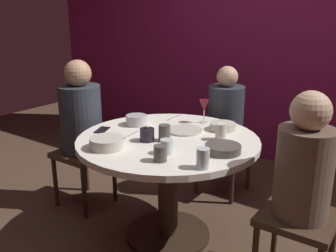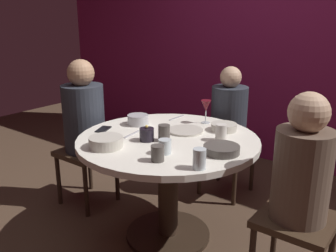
{
  "view_description": "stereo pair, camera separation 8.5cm",
  "coord_description": "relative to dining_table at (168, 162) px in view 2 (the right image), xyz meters",
  "views": [
    {
      "loc": [
        1.32,
        -1.9,
        1.54
      ],
      "look_at": [
        0.0,
        0.0,
        0.83
      ],
      "focal_mm": 39.3,
      "sensor_mm": 36.0,
      "label": 1
    },
    {
      "loc": [
        1.39,
        -1.85,
        1.54
      ],
      "look_at": [
        0.0,
        0.0,
        0.83
      ],
      "focal_mm": 39.3,
      "sensor_mm": 36.0,
      "label": 2
    }
  ],
  "objects": [
    {
      "name": "ground_plane",
      "position": [
        0.0,
        0.0,
        -0.57
      ],
      "size": [
        8.0,
        8.0,
        0.0
      ],
      "primitive_type": "plane",
      "color": "#4C3828"
    },
    {
      "name": "back_wall",
      "position": [
        0.0,
        1.86,
        0.73
      ],
      "size": [
        6.0,
        0.1,
        2.6
      ],
      "primitive_type": "cube",
      "color": "maroon",
      "rests_on": "ground"
    },
    {
      "name": "dining_table",
      "position": [
        0.0,
        0.0,
        0.0
      ],
      "size": [
        1.21,
        1.21,
        0.75
      ],
      "color": "silver",
      "rests_on": "ground"
    },
    {
      "name": "seated_diner_left",
      "position": [
        -0.84,
        0.0,
        0.17
      ],
      "size": [
        0.4,
        0.4,
        1.21
      ],
      "rotation": [
        0.0,
        0.0,
        6.28
      ],
      "color": "#3F2D1E",
      "rests_on": "ground"
    },
    {
      "name": "seated_diner_back",
      "position": [
        0.0,
        0.86,
        0.12
      ],
      "size": [
        0.4,
        0.4,
        1.13
      ],
      "rotation": [
        0.0,
        0.0,
        4.71
      ],
      "color": "#3F2D1E",
      "rests_on": "ground"
    },
    {
      "name": "seated_diner_right",
      "position": [
        0.88,
        0.0,
        0.15
      ],
      "size": [
        0.4,
        0.4,
        1.17
      ],
      "rotation": [
        0.0,
        0.0,
        3.14
      ],
      "color": "#3F2D1E",
      "rests_on": "ground"
    },
    {
      "name": "candle_holder",
      "position": [
        -0.07,
        -0.13,
        0.22
      ],
      "size": [
        0.09,
        0.09,
        0.11
      ],
      "color": "black",
      "rests_on": "dining_table"
    },
    {
      "name": "wine_glass",
      "position": [
        0.02,
        0.44,
        0.3
      ],
      "size": [
        0.08,
        0.08,
        0.18
      ],
      "color": "silver",
      "rests_on": "dining_table"
    },
    {
      "name": "dinner_plate",
      "position": [
        0.02,
        0.18,
        0.18
      ],
      "size": [
        0.25,
        0.25,
        0.01
      ],
      "primitive_type": "cylinder",
      "color": "beige",
      "rests_on": "dining_table"
    },
    {
      "name": "cell_phone",
      "position": [
        -0.47,
        -0.14,
        0.18
      ],
      "size": [
        0.12,
        0.16,
        0.01
      ],
      "primitive_type": "cube",
      "rotation": [
        0.0,
        0.0,
        0.4
      ],
      "color": "black",
      "rests_on": "dining_table"
    },
    {
      "name": "bowl_serving_large",
      "position": [
        -0.36,
        0.11,
        0.21
      ],
      "size": [
        0.16,
        0.16,
        0.07
      ],
      "primitive_type": "cylinder",
      "color": "#B7B7BC",
      "rests_on": "dining_table"
    },
    {
      "name": "bowl_salad_center",
      "position": [
        -0.19,
        -0.38,
        0.21
      ],
      "size": [
        0.21,
        0.21,
        0.07
      ],
      "primitive_type": "cylinder",
      "color": "beige",
      "rests_on": "dining_table"
    },
    {
      "name": "bowl_small_white",
      "position": [
        0.22,
        0.36,
        0.2
      ],
      "size": [
        0.18,
        0.18,
        0.05
      ],
      "primitive_type": "cylinder",
      "color": "beige",
      "rests_on": "dining_table"
    },
    {
      "name": "bowl_sauce_side",
      "position": [
        0.42,
        -0.04,
        0.2
      ],
      "size": [
        0.22,
        0.22,
        0.05
      ],
      "primitive_type": "cylinder",
      "color": "#4C4742",
      "rests_on": "dining_table"
    },
    {
      "name": "cup_near_candle",
      "position": [
        0.2,
        -0.36,
        0.22
      ],
      "size": [
        0.07,
        0.07,
        0.09
      ],
      "primitive_type": "cylinder",
      "color": "#4C4742",
      "rests_on": "dining_table"
    },
    {
      "name": "cup_by_left_diner",
      "position": [
        0.02,
        -0.07,
        0.23
      ],
      "size": [
        0.08,
        0.08,
        0.11
      ],
      "primitive_type": "cylinder",
      "color": "#4C4742",
      "rests_on": "dining_table"
    },
    {
      "name": "cup_by_right_diner",
      "position": [
        0.31,
        0.16,
        0.23
      ],
      "size": [
        0.07,
        0.07,
        0.11
      ],
      "primitive_type": "cylinder",
      "color": "silver",
      "rests_on": "dining_table"
    },
    {
      "name": "cup_center_front",
      "position": [
        0.44,
        -0.31,
        0.23
      ],
      "size": [
        0.07,
        0.07,
        0.11
      ],
      "primitive_type": "cylinder",
      "color": "silver",
      "rests_on": "dining_table"
    },
    {
      "name": "cup_far_edge",
      "position": [
        0.16,
        -0.24,
        0.22
      ],
      "size": [
        0.08,
        0.08,
        0.09
      ],
      "primitive_type": "cylinder",
      "color": "silver",
      "rests_on": "dining_table"
    },
    {
      "name": "fork_near_plate",
      "position": [
        -0.23,
        0.42,
        0.18
      ],
      "size": [
        0.02,
        0.18,
        0.01
      ],
      "primitive_type": "cube",
      "rotation": [
        0.0,
        0.0,
        -0.02
      ],
      "color": "#B7B7BC",
      "rests_on": "dining_table"
    },
    {
      "name": "knife_near_plate",
      "position": [
        -0.23,
        -0.1,
        0.18
      ],
      "size": [
        0.04,
        0.18,
        0.01
      ],
      "primitive_type": "cube",
      "rotation": [
        0.0,
        0.0,
        0.14
      ],
      "color": "#B7B7BC",
      "rests_on": "dining_table"
    }
  ]
}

